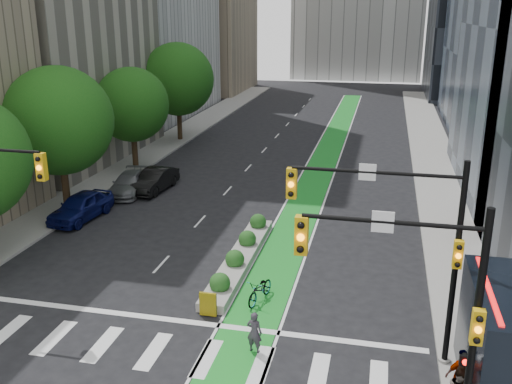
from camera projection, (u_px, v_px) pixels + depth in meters
The scene contains 18 objects.
ground at pixel (164, 337), 21.57m from camera, with size 160.00×160.00×0.00m, color black.
sidewalk_left at pixel (142, 157), 47.24m from camera, with size 3.60×90.00×0.15m, color gray.
sidewalk_right at pixel (438, 175), 42.26m from camera, with size 3.60×90.00×0.15m, color gray.
bike_lane_paint at pixel (327, 153), 48.78m from camera, with size 2.20×70.00×0.01m, color #188725.
building_tan_far at pixel (199, 0), 83.05m from camera, with size 14.00×16.00×26.00m, color tan.
tree_mid at pixel (59, 121), 33.32m from camera, with size 6.40×6.40×8.78m.
tree_midfar at pixel (132, 105), 42.79m from camera, with size 5.60×5.60×7.76m.
tree_far at pixel (178, 79), 51.84m from camera, with size 6.60×6.60×9.00m.
signal_right at pixel (410, 233), 18.70m from camera, with size 5.82×0.51×7.20m.
signal_far_right at pixel (428, 301), 14.48m from camera, with size 4.82×0.51×7.20m.
median_planter at pixel (240, 256), 27.74m from camera, with size 1.20×10.26×1.10m.
ped_signal_post at pixel (462, 380), 16.53m from camera, with size 0.32×0.43×2.46m.
bicycle at pixel (260, 290), 24.05m from camera, with size 0.70×2.02×1.06m, color gray.
cyclist at pixel (254, 332), 20.40m from camera, with size 0.58×0.38×1.59m, color #36303A.
parked_car_left_near at pixel (81, 206), 33.35m from camera, with size 1.90×4.71×1.61m, color #0D1350.
parked_car_left_mid at pixel (155, 180), 38.62m from camera, with size 1.59×4.56×1.50m, color black.
parked_car_left_far at pixel (129, 184), 38.09m from camera, with size 1.91×4.70×1.36m, color #56585B.
pedestrian_far at pixel (461, 375), 17.66m from camera, with size 1.02×0.42×1.74m, color gray.
Camera 1 is at (7.58, -17.61, 11.84)m, focal length 40.00 mm.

